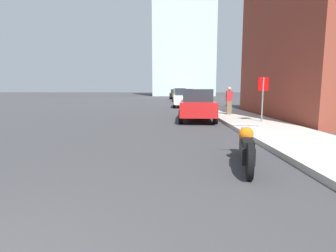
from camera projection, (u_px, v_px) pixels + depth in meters
sidewalk at (195, 100)px, 41.10m from camera, size 2.73×240.00×0.15m
motorcycle at (248, 147)px, 5.54m from camera, size 0.81×2.44×0.79m
parked_car_red at (198, 105)px, 13.55m from camera, size 2.06×4.23×1.63m
parked_car_white at (185, 98)px, 24.33m from camera, size 2.05×3.90×1.71m
parked_car_yellow at (181, 95)px, 36.94m from camera, size 2.02×4.13×1.86m
parked_car_black at (177, 94)px, 47.28m from camera, size 2.17×4.56×1.77m
parked_car_silver at (176, 94)px, 59.47m from camera, size 1.96×4.63×1.67m
stop_sign at (264, 91)px, 11.91m from camera, size 0.57×0.26×2.02m
pedestrian at (230, 100)px, 15.52m from camera, size 0.36×0.23×1.63m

